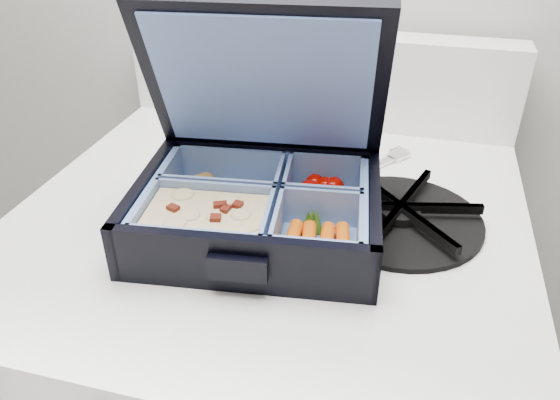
% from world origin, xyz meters
% --- Properties ---
extents(bento_box, '(0.26, 0.22, 0.06)m').
position_xyz_m(bento_box, '(-0.13, 1.65, 0.85)').
color(bento_box, black).
rests_on(bento_box, stove).
extents(burner_grate, '(0.21, 0.21, 0.03)m').
position_xyz_m(burner_grate, '(0.01, 1.71, 0.84)').
color(burner_grate, black).
rests_on(burner_grate, stove).
extents(burner_grate_rear, '(0.20, 0.20, 0.02)m').
position_xyz_m(burner_grate_rear, '(-0.24, 1.86, 0.83)').
color(burner_grate_rear, black).
rests_on(burner_grate_rear, stove).
extents(fork, '(0.12, 0.16, 0.01)m').
position_xyz_m(fork, '(-0.05, 1.79, 0.83)').
color(fork, silver).
rests_on(fork, stove).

